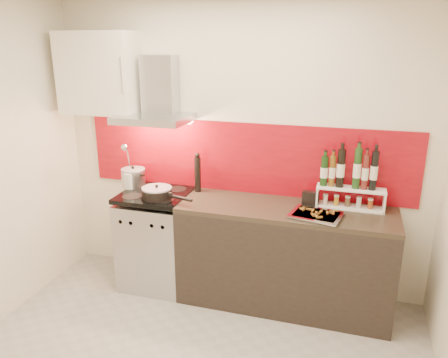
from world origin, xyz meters
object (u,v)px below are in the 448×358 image
(range_stove, at_px, (157,240))
(pepper_mill, at_px, (198,173))
(counter, at_px, (284,256))
(baking_tray, at_px, (316,215))
(saute_pan, at_px, (158,193))
(stock_pot, at_px, (133,177))

(range_stove, relative_size, pepper_mill, 2.49)
(counter, distance_m, baking_tray, 0.54)
(range_stove, xyz_separation_m, counter, (1.20, 0.00, 0.01))
(saute_pan, height_order, baking_tray, saute_pan)
(counter, relative_size, saute_pan, 3.59)
(counter, height_order, pepper_mill, pepper_mill)
(counter, height_order, stock_pot, stock_pot)
(counter, xyz_separation_m, stock_pot, (-1.48, 0.13, 0.54))
(counter, bearing_deg, stock_pot, 175.17)
(saute_pan, xyz_separation_m, baking_tray, (1.37, -0.00, -0.04))
(range_stove, relative_size, counter, 0.51)
(baking_tray, bearing_deg, pepper_mill, 164.96)
(baking_tray, bearing_deg, range_stove, 175.34)
(range_stove, xyz_separation_m, stock_pot, (-0.28, 0.13, 0.55))
(pepper_mill, relative_size, baking_tray, 0.83)
(pepper_mill, bearing_deg, saute_pan, -132.50)
(counter, xyz_separation_m, saute_pan, (-1.12, -0.12, 0.51))
(counter, bearing_deg, range_stove, -179.77)
(saute_pan, distance_m, pepper_mill, 0.41)
(saute_pan, xyz_separation_m, pepper_mill, (0.27, 0.29, 0.12))
(saute_pan, bearing_deg, stock_pot, 146.11)
(counter, relative_size, pepper_mill, 4.92)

